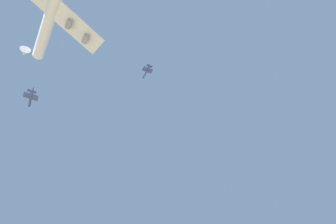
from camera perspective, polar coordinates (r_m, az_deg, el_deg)
The scene contains 3 objects.
carrier_jet at distance 158.74m, azimuth -24.09°, elevation 20.42°, with size 74.15×59.04×22.26m.
chase_jet_lead at distance 170.45m, azimuth -28.21°, elevation 2.75°, with size 15.23×8.37×4.00m.
chase_jet_left_wing at distance 210.83m, azimuth -4.76°, elevation 9.02°, with size 15.23×8.37×4.00m.
Camera 1 is at (-51.81, 81.88, 2.42)m, focal length 27.44 mm.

